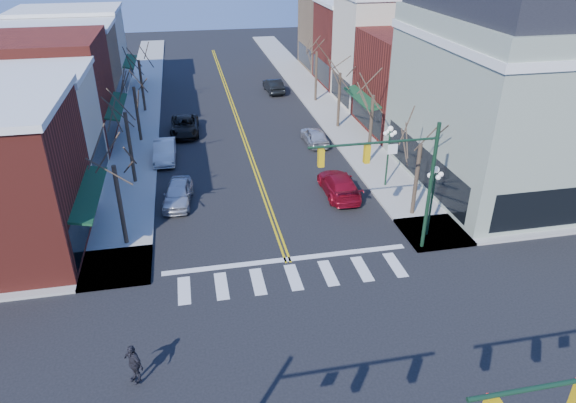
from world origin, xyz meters
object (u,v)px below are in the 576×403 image
car_left_mid (165,151)px  car_left_far (185,126)px  car_left_near (178,193)px  car_right_mid (315,136)px  car_right_near (339,185)px  lamppost_midblock (389,146)px  victorian_corner (520,85)px  car_right_far (273,86)px  pedestrian_dark_a (134,363)px  lamppost_corner (433,190)px

car_left_mid → car_left_far: 5.69m
car_left_near → car_right_mid: size_ratio=1.04×
car_left_mid → car_left_near: bearing=-81.7°
car_right_near → car_right_mid: bearing=-93.2°
car_right_mid → car_left_far: bearing=-24.9°
lamppost_midblock → car_left_near: 13.91m
car_left_far → car_right_mid: bearing=-21.0°
victorian_corner → car_left_near: bearing=177.7°
car_right_far → pedestrian_dark_a: pedestrian_dark_a is taller
lamppost_corner → car_right_mid: lamppost_corner is taller
car_right_mid → car_left_near: bearing=35.5°
car_right_near → car_right_mid: (0.66, 9.16, -0.04)m
lamppost_corner → pedestrian_dark_a: lamppost_corner is taller
car_left_far → car_right_near: size_ratio=1.02×
pedestrian_dark_a → car_right_near: bearing=95.9°
lamppost_corner → car_right_far: (-3.38, 30.66, -2.24)m
car_left_near → car_right_far: 25.93m
lamppost_midblock → car_right_near: size_ratio=0.87×
car_left_near → car_left_mid: 7.32m
lamppost_midblock → car_right_near: 4.10m
car_right_mid → victorian_corner: bearing=138.6°
car_left_mid → lamppost_corner: bearing=-42.7°
lamppost_corner → car_right_near: (-3.40, 6.04, -2.24)m
lamppost_corner → car_left_near: lamppost_corner is taller
lamppost_corner → pedestrian_dark_a: size_ratio=2.53×
lamppost_corner → car_left_near: bearing=153.4°
lamppost_corner → car_left_mid: size_ratio=0.99×
victorian_corner → car_left_mid: (-22.90, 8.15, -5.94)m
car_left_far → car_left_near: bearing=-91.0°
car_right_far → victorian_corner: bearing=112.2°
car_right_mid → car_right_far: car_right_far is taller
car_left_mid → car_right_near: 13.83m
pedestrian_dark_a → car_right_far: bearing=119.7°
car_left_mid → pedestrian_dark_a: 21.90m
lamppost_corner → car_right_far: 30.93m
lamppost_midblock → pedestrian_dark_a: (-15.50, -14.23, -1.96)m
lamppost_midblock → car_right_far: lamppost_midblock is taller
car_left_mid → pedestrian_dark_a: (-0.90, -21.88, 0.28)m
car_left_mid → car_right_mid: size_ratio=1.10×
car_left_mid → car_right_mid: (11.86, 1.05, -0.04)m
lamppost_midblock → car_right_mid: 9.40m
lamppost_midblock → pedestrian_dark_a: bearing=-137.4°
car_right_near → car_right_mid: size_ratio=1.24×
car_right_far → lamppost_corner: bearing=93.1°
lamppost_midblock → car_left_near: bearing=178.4°
car_left_near → car_right_near: (10.32, -0.84, 0.01)m
car_left_far → pedestrian_dark_a: bearing=-93.0°
lamppost_midblock → car_right_near: lamppost_midblock is taller
car_right_far → car_left_mid: bearing=52.6°
car_right_far → pedestrian_dark_a: size_ratio=2.55×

